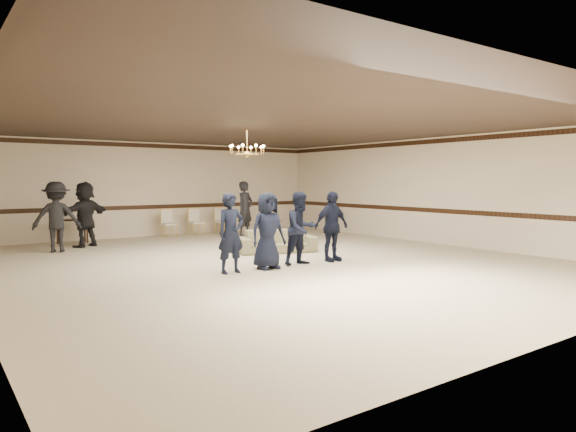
% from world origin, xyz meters
% --- Properties ---
extents(room, '(12.01, 14.01, 3.21)m').
position_xyz_m(room, '(0.00, 0.00, 1.60)').
color(room, beige).
rests_on(room, ground).
extents(chair_rail, '(12.00, 0.02, 0.14)m').
position_xyz_m(chair_rail, '(0.00, 6.99, 1.00)').
color(chair_rail, black).
rests_on(chair_rail, wall_back).
extents(crown_molding, '(12.00, 0.02, 0.14)m').
position_xyz_m(crown_molding, '(0.00, 6.99, 3.08)').
color(crown_molding, black).
rests_on(crown_molding, wall_back).
extents(chandelier, '(0.94, 0.94, 0.89)m').
position_xyz_m(chandelier, '(0.00, 1.00, 2.88)').
color(chandelier, gold).
rests_on(chandelier, ceiling).
extents(boy_a, '(0.61, 0.41, 1.65)m').
position_xyz_m(boy_a, '(-1.47, -0.79, 0.83)').
color(boy_a, black).
rests_on(boy_a, floor).
extents(boy_b, '(0.82, 0.54, 1.65)m').
position_xyz_m(boy_b, '(-0.57, -0.79, 0.83)').
color(boy_b, black).
rests_on(boy_b, floor).
extents(boy_c, '(0.84, 0.67, 1.65)m').
position_xyz_m(boy_c, '(0.33, -0.79, 0.83)').
color(boy_c, black).
rests_on(boy_c, floor).
extents(boy_d, '(0.97, 0.41, 1.65)m').
position_xyz_m(boy_d, '(1.23, -0.79, 0.83)').
color(boy_d, black).
rests_on(boy_d, floor).
extents(settee, '(2.19, 1.38, 0.60)m').
position_xyz_m(settee, '(1.02, 1.20, 0.30)').
color(settee, '#797851').
rests_on(settee, floor).
extents(adult_left, '(1.36, 1.01, 1.88)m').
position_xyz_m(adult_left, '(-3.71, 4.64, 0.94)').
color(adult_left, black).
rests_on(adult_left, floor).
extents(adult_mid, '(1.81, 1.27, 1.88)m').
position_xyz_m(adult_mid, '(-2.81, 5.34, 0.94)').
color(adult_mid, black).
rests_on(adult_mid, floor).
extents(adult_right, '(0.80, 0.66, 1.88)m').
position_xyz_m(adult_right, '(2.29, 4.94, 0.94)').
color(adult_right, black).
rests_on(adult_right, floor).
extents(banquet_chair_left, '(0.47, 0.47, 0.93)m').
position_xyz_m(banquet_chair_left, '(0.07, 6.18, 0.47)').
color(banquet_chair_left, beige).
rests_on(banquet_chair_left, floor).
extents(banquet_chair_mid, '(0.46, 0.46, 0.93)m').
position_xyz_m(banquet_chair_mid, '(1.07, 6.18, 0.47)').
color(banquet_chair_mid, beige).
rests_on(banquet_chair_mid, floor).
extents(banquet_chair_right, '(0.49, 0.49, 0.93)m').
position_xyz_m(banquet_chair_right, '(2.07, 6.18, 0.47)').
color(banquet_chair_right, beige).
rests_on(banquet_chair_right, floor).
extents(console_table, '(0.90, 0.41, 0.74)m').
position_xyz_m(console_table, '(-2.93, 6.38, 0.37)').
color(console_table, black).
rests_on(console_table, floor).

